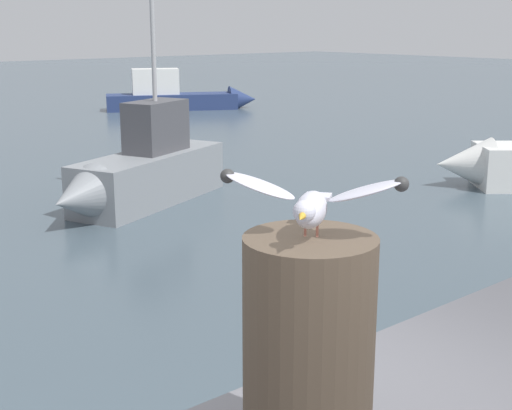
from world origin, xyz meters
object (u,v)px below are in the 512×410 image
mooring_post (308,356)px  boat_grey (139,173)px  boat_navy (182,97)px  seagull (311,202)px

mooring_post → boat_grey: boat_grey is taller
boat_grey → boat_navy: bearing=52.7°
boat_navy → boat_grey: size_ratio=1.23×
mooring_post → boat_grey: (4.91, 9.24, -1.52)m
mooring_post → boat_grey: 10.58m
boat_navy → mooring_post: bearing=-123.5°
seagull → boat_grey: size_ratio=0.11×
seagull → boat_grey: (4.92, 9.24, -2.01)m
mooring_post → boat_navy: 25.25m
mooring_post → boat_navy: (13.89, 21.02, -1.65)m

